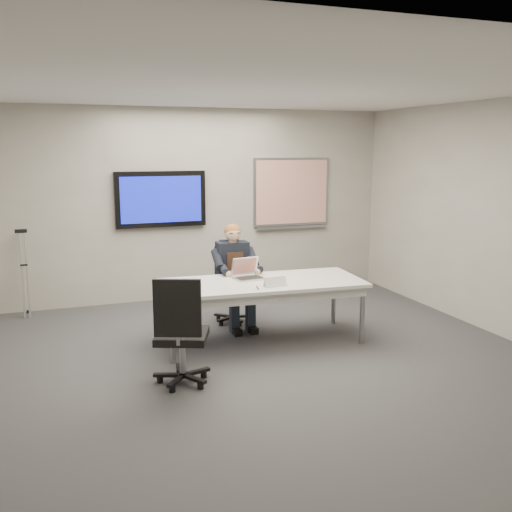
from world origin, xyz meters
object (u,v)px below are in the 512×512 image
object	(u,v)px
office_chair_far	(231,299)
office_chair_near	(182,351)
conference_table	(261,288)
laptop	(247,273)
seated_person	(237,286)

from	to	relation	value
office_chair_far	office_chair_near	xyz separation A→B (m)	(-1.05, -1.79, 0.04)
office_chair_far	conference_table	bearing A→B (deg)	-76.01
laptop	seated_person	bearing A→B (deg)	81.46
conference_table	office_chair_far	distance (m)	0.93
office_chair_near	laptop	size ratio (longest dim) A/B	2.94
conference_table	laptop	world-z (taller)	laptop
seated_person	laptop	world-z (taller)	seated_person
office_chair_near	laptop	distance (m)	1.60
office_chair_far	laptop	distance (m)	0.81
office_chair_far	laptop	size ratio (longest dim) A/B	2.63
conference_table	seated_person	world-z (taller)	seated_person
seated_person	laptop	distance (m)	0.49
office_chair_far	seated_person	bearing A→B (deg)	-83.45
conference_table	laptop	size ratio (longest dim) A/B	6.53
conference_table	office_chair_far	bearing A→B (deg)	99.91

